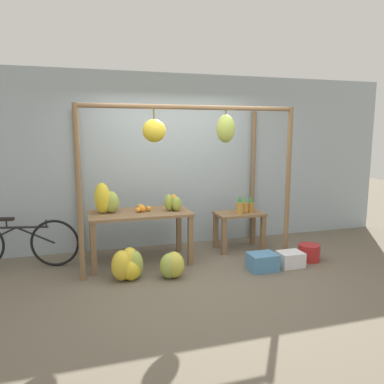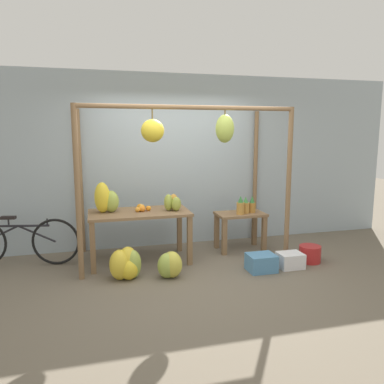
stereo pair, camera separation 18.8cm
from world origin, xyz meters
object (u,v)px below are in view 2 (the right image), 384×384
Objects in this scene: fruit_crate_white at (261,263)px; fruit_crate_purple at (290,260)px; orange_pile at (142,208)px; banana_pile_ground_left at (126,265)px; pineapple_cluster at (245,206)px; banana_pile_on_table at (106,199)px; parked_bicycle at (19,241)px; blue_bucket at (310,254)px; papaya_pile at (172,203)px; banana_pile_ground_right at (170,265)px.

fruit_crate_white is 1.11× the size of fruit_crate_purple.
orange_pile is 0.50× the size of banana_pile_ground_left.
pineapple_cluster reaches higher than banana_pile_ground_left.
pineapple_cluster is 0.93× the size of fruit_crate_white.
parked_bicycle is at bearing 169.75° from banana_pile_on_table.
banana_pile_on_table is at bearing 165.78° from blue_bucket.
blue_bucket is at bearing -16.39° from orange_pile.
banana_pile_ground_left is 1.13m from papaya_pile.
papaya_pile reaches higher than banana_pile_ground_left.
fruit_crate_white is at bearing -29.06° from orange_pile.
fruit_crate_purple is at bearing -4.65° from banana_pile_ground_left.
banana_pile_ground_left is 1.53× the size of blue_bucket.
banana_pile_ground_left is 1.81m from fruit_crate_white.
banana_pile_ground_left is (0.21, -0.67, -0.75)m from banana_pile_on_table.
orange_pile is at bearing -8.32° from parked_bicycle.
papaya_pile is at bearing -172.65° from pineapple_cluster.
parked_bicycle is at bearing 171.68° from orange_pile.
pineapple_cluster is 0.85× the size of banana_pile_ground_right.
banana_pile_ground_right is at bearing -149.59° from pineapple_cluster.
banana_pile_ground_right is 2.21m from parked_bicycle.
pineapple_cluster is at bearing 0.99° from banana_pile_on_table.
papaya_pile is (-1.21, -0.16, 0.14)m from pineapple_cluster.
banana_pile_ground_left is 1.71× the size of papaya_pile.
fruit_crate_purple is (1.70, -0.07, -0.07)m from banana_pile_ground_right.
banana_pile_on_table is at bearing 107.37° from banana_pile_ground_left.
orange_pile is 2.22m from fruit_crate_purple.
orange_pile is at bearing 150.94° from fruit_crate_white.
banana_pile_ground_left is at bearing 173.69° from fruit_crate_white.
banana_pile_ground_left is at bearing -159.95° from pineapple_cluster.
parked_bicycle reaches higher than blue_bucket.
banana_pile_ground_right is 2.09m from blue_bucket.
banana_pile_on_table is 0.91× the size of banana_pile_ground_left.
banana_pile_ground_left is (-0.29, -0.64, -0.60)m from orange_pile.
parked_bicycle is (-1.42, 0.89, 0.16)m from banana_pile_ground_left.
fruit_crate_white is at bearing -98.60° from pineapple_cluster.
banana_pile_ground_right is 0.25× the size of parked_bicycle.
fruit_crate_purple is (1.52, -0.73, -0.76)m from papaya_pile.
banana_pile_ground_left is at bearing -72.63° from banana_pile_on_table.
banana_pile_ground_left reaches higher than banana_pile_ground_right.
orange_pile reaches higher than fruit_crate_purple.
orange_pile is 0.77× the size of blue_bucket.
banana_pile_on_table is at bearing 176.41° from orange_pile.
parked_bicycle reaches higher than banana_pile_ground_left.
banana_pile_on_table is 1.06× the size of banana_pile_ground_right.
banana_pile_ground_right is 1.70m from fruit_crate_purple.
parked_bicycle reaches higher than fruit_crate_white.
blue_bucket is at bearing -1.14° from banana_pile_ground_left.
papaya_pile is at bearing -8.94° from parked_bicycle.
papaya_pile is at bearing -7.23° from banana_pile_on_table.
fruit_crate_white is (2.01, -0.87, -0.82)m from banana_pile_on_table.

